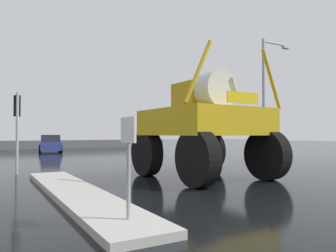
% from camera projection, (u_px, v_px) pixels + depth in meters
% --- Properties ---
extents(ground_plane, '(120.00, 120.00, 0.00)m').
position_uv_depth(ground_plane, '(94.00, 158.00, 20.95)').
color(ground_plane, black).
extents(median_island, '(1.23, 8.68, 0.15)m').
position_uv_depth(median_island, '(76.00, 193.00, 8.31)').
color(median_island, '#B2AFA8').
rests_on(median_island, ground).
extents(lane_arrow_sign, '(0.07, 0.60, 1.74)m').
position_uv_depth(lane_arrow_sign, '(128.00, 149.00, 5.50)').
color(lane_arrow_sign, '#99999E').
rests_on(lane_arrow_sign, median_island).
extents(oversize_sprayer, '(4.15, 5.10, 4.49)m').
position_uv_depth(oversize_sprayer, '(204.00, 125.00, 11.78)').
color(oversize_sprayer, black).
rests_on(oversize_sprayer, ground).
extents(sedan_ahead, '(2.29, 4.28, 1.52)m').
position_uv_depth(sedan_ahead, '(50.00, 144.00, 28.69)').
color(sedan_ahead, navy).
rests_on(sedan_ahead, ground).
extents(traffic_signal_near_left, '(0.24, 0.54, 3.25)m').
position_uv_depth(traffic_signal_near_left, '(17.00, 115.00, 12.90)').
color(traffic_signal_near_left, '#A8AAAF').
rests_on(traffic_signal_near_left, ground).
extents(traffic_signal_near_right, '(0.24, 0.54, 3.74)m').
position_uv_depth(traffic_signal_near_right, '(194.00, 113.00, 17.16)').
color(traffic_signal_near_right, '#A8AAAF').
rests_on(traffic_signal_near_right, ground).
extents(streetlight_near_right, '(2.28, 0.24, 7.28)m').
position_uv_depth(streetlight_near_right, '(266.00, 92.00, 19.20)').
color(streetlight_near_right, '#A8AAAF').
rests_on(streetlight_near_right, ground).
extents(roadside_barrier, '(27.58, 0.24, 0.90)m').
position_uv_depth(roadside_barrier, '(51.00, 145.00, 34.70)').
color(roadside_barrier, '#59595B').
rests_on(roadside_barrier, ground).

